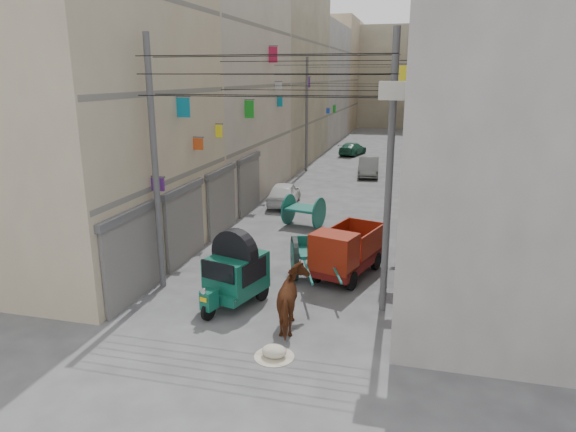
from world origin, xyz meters
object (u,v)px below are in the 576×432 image
(horse, at_px, (293,300))
(mini_truck, at_px, (343,255))
(distant_car_white, at_px, (284,193))
(second_cart, at_px, (304,210))
(feed_sack, at_px, (274,351))
(tonga_cart, at_px, (315,257))
(distant_car_grey, at_px, (369,167))
(auto_rickshaw, at_px, (235,271))
(distant_car_green, at_px, (352,149))

(horse, bearing_deg, mini_truck, -113.90)
(mini_truck, xyz_separation_m, distant_car_white, (-4.65, 9.69, -0.25))
(second_cart, bearing_deg, feed_sack, -68.08)
(tonga_cart, xyz_separation_m, mini_truck, (0.95, 0.15, 0.09))
(distant_car_grey, bearing_deg, distant_car_white, -115.53)
(mini_truck, distance_m, feed_sack, 5.57)
(auto_rickshaw, distance_m, distant_car_grey, 21.94)
(horse, distance_m, distant_car_white, 14.06)
(auto_rickshaw, height_order, distant_car_white, auto_rickshaw)
(distant_car_grey, distance_m, distant_car_green, 9.74)
(distant_car_green, bearing_deg, distant_car_white, 99.85)
(auto_rickshaw, relative_size, feed_sack, 4.23)
(distant_car_green, bearing_deg, tonga_cart, 108.48)
(distant_car_grey, relative_size, distant_car_green, 1.04)
(distant_car_white, relative_size, distant_car_green, 0.98)
(second_cart, distance_m, distant_car_grey, 13.30)
(auto_rickshaw, bearing_deg, distant_car_white, 114.65)
(tonga_cart, relative_size, distant_car_white, 0.97)
(auto_rickshaw, xyz_separation_m, tonga_cart, (1.93, 2.60, -0.28))
(distant_car_white, bearing_deg, feed_sack, 98.25)
(auto_rickshaw, xyz_separation_m, feed_sack, (1.99, -2.70, -0.90))
(second_cart, relative_size, horse, 0.98)
(mini_truck, bearing_deg, auto_rickshaw, -119.65)
(horse, relative_size, distant_car_green, 0.52)
(second_cart, relative_size, distant_car_green, 0.51)
(auto_rickshaw, relative_size, horse, 1.35)
(tonga_cart, distance_m, mini_truck, 0.96)
(auto_rickshaw, distance_m, distant_car_white, 12.57)
(distant_car_grey, bearing_deg, distant_car_green, 99.31)
(feed_sack, bearing_deg, auto_rickshaw, 126.37)
(auto_rickshaw, distance_m, distant_car_green, 31.32)
(feed_sack, distance_m, horse, 1.76)
(tonga_cart, relative_size, mini_truck, 1.01)
(tonga_cart, bearing_deg, horse, -107.11)
(second_cart, relative_size, feed_sack, 3.05)
(tonga_cart, distance_m, horse, 3.69)
(tonga_cart, relative_size, feed_sack, 5.68)
(horse, bearing_deg, auto_rickshaw, -39.56)
(distant_car_green, bearing_deg, horse, 108.18)
(tonga_cart, bearing_deg, distant_car_white, 91.20)
(second_cart, relative_size, distant_car_white, 0.52)
(mini_truck, height_order, distant_car_white, mini_truck)
(mini_truck, relative_size, distant_car_white, 0.96)
(tonga_cart, height_order, distant_car_green, tonga_cart)
(auto_rickshaw, relative_size, distant_car_grey, 0.68)
(horse, relative_size, distant_car_grey, 0.50)
(auto_rickshaw, xyz_separation_m, distant_car_grey, (1.80, 21.86, -0.42))
(mini_truck, distance_m, horse, 3.91)
(mini_truck, xyz_separation_m, distant_car_green, (-3.44, 28.56, -0.33))
(horse, height_order, distant_car_grey, horse)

